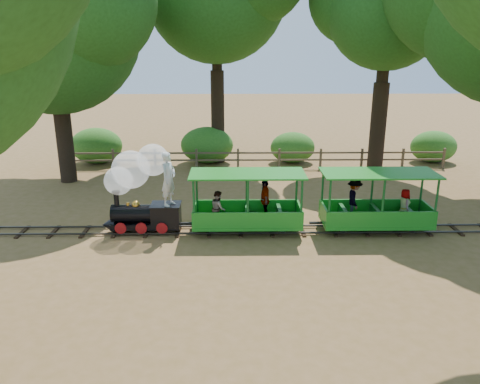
{
  "coord_description": "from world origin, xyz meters",
  "views": [
    {
      "loc": [
        -1.22,
        -14.0,
        5.74
      ],
      "look_at": [
        -1.01,
        0.5,
        1.18
      ],
      "focal_mm": 35.0,
      "sensor_mm": 36.0,
      "label": 1
    }
  ],
  "objects_px": {
    "carriage_rear": "(373,207)",
    "fence": "(259,157)",
    "locomotive": "(139,183)",
    "carriage_front": "(246,209)"
  },
  "relations": [
    {
      "from": "locomotive",
      "to": "carriage_rear",
      "type": "height_order",
      "value": "locomotive"
    },
    {
      "from": "locomotive",
      "to": "carriage_front",
      "type": "xyz_separation_m",
      "value": [
        3.35,
        -0.08,
        -0.85
      ]
    },
    {
      "from": "locomotive",
      "to": "carriage_rear",
      "type": "xyz_separation_m",
      "value": [
        7.41,
        0.01,
        -0.84
      ]
    },
    {
      "from": "carriage_front",
      "to": "carriage_rear",
      "type": "height_order",
      "value": "same"
    },
    {
      "from": "carriage_front",
      "to": "carriage_rear",
      "type": "bearing_deg",
      "value": 1.15
    },
    {
      "from": "carriage_rear",
      "to": "fence",
      "type": "xyz_separation_m",
      "value": [
        -3.25,
        7.93,
        -0.23
      ]
    },
    {
      "from": "locomotive",
      "to": "fence",
      "type": "relative_size",
      "value": 0.16
    },
    {
      "from": "locomotive",
      "to": "fence",
      "type": "distance_m",
      "value": 9.03
    },
    {
      "from": "fence",
      "to": "locomotive",
      "type": "bearing_deg",
      "value": -117.67
    },
    {
      "from": "carriage_front",
      "to": "fence",
      "type": "relative_size",
      "value": 0.2
    }
  ]
}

